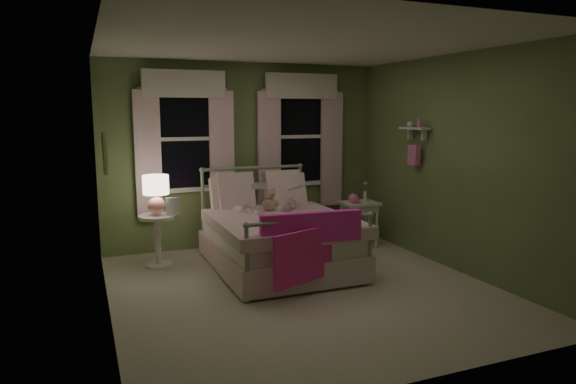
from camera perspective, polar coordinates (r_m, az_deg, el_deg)
name	(u,v)px	position (r m, az deg, el deg)	size (l,w,h in m)	color
room_shell	(304,171)	(5.42, 1.74, 2.39)	(4.20, 4.20, 4.20)	beige
bed	(277,237)	(6.34, -1.19, -5.05)	(1.58, 2.04, 1.18)	white
pink_throw	(312,238)	(5.37, 2.73, -5.16)	(1.10, 0.42, 0.71)	#F12FB2
child_left	(245,187)	(6.53, -4.82, 0.60)	(0.29, 0.19, 0.81)	#F7D1DD
child_right	(286,188)	(6.72, -0.26, 0.47)	(0.35, 0.27, 0.71)	#F7D1DD
book_left	(251,190)	(6.30, -4.14, 0.20)	(0.20, 0.27, 0.03)	beige
book_right	(293,191)	(6.50, 0.56, 0.11)	(0.20, 0.27, 0.02)	beige
teddy_bear	(270,201)	(6.50, -2.03, -1.04)	(0.23, 0.19, 0.31)	tan
nightstand_left	(158,233)	(6.60, -14.28, -4.47)	(0.46, 0.46, 0.65)	white
table_lamp	(156,191)	(6.50, -14.46, 0.14)	(0.32, 0.32, 0.48)	pink
book_nightstand	(166,215)	(6.48, -13.39, -2.50)	(0.16, 0.22, 0.02)	beige
nightstand_right	(359,209)	(7.35, 7.93, -1.86)	(0.50, 0.40, 0.64)	white
pink_toy	(353,198)	(7.27, 7.29, -0.70)	(0.14, 0.18, 0.14)	pink
bud_vase	(365,191)	(7.41, 8.58, 0.09)	(0.06, 0.06, 0.28)	white
window_left	(185,134)	(7.09, -11.35, 6.38)	(1.34, 0.13, 1.96)	black
window_right	(301,132)	(7.59, 1.44, 6.71)	(1.34, 0.13, 1.96)	black
wall_shelf	(414,142)	(6.96, 13.86, 5.43)	(0.15, 0.50, 0.60)	white
framed_picture	(105,153)	(5.54, -19.71, 4.10)	(0.03, 0.32, 0.42)	beige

